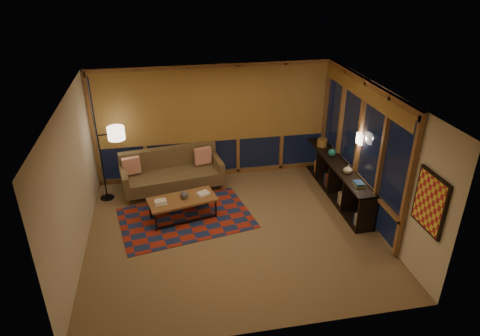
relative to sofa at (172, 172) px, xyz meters
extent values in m
cube|color=#75614A|center=(1.06, -1.87, -0.45)|extent=(5.50, 5.00, 0.01)
cube|color=white|center=(1.06, -1.87, 2.25)|extent=(5.50, 5.00, 0.01)
cube|color=beige|center=(1.06, 0.63, 0.90)|extent=(5.50, 0.01, 2.70)
cube|color=beige|center=(1.06, -4.37, 0.90)|extent=(5.50, 0.01, 2.70)
cube|color=beige|center=(-1.69, -1.87, 0.90)|extent=(0.01, 5.00, 2.70)
cube|color=beige|center=(3.81, -1.87, 0.90)|extent=(0.01, 5.00, 2.70)
cube|color=maroon|center=(0.19, -1.24, -0.44)|extent=(2.86, 2.17, 0.01)
sphere|color=black|center=(0.19, -1.19, 0.08)|extent=(0.18, 0.18, 0.17)
cylinder|color=olive|center=(3.53, 0.08, 0.40)|extent=(0.23, 0.23, 0.17)
sphere|color=#1D6964|center=(3.55, -0.49, 0.40)|extent=(0.18, 0.18, 0.17)
imported|color=tan|center=(3.55, -1.35, 0.41)|extent=(0.23, 0.23, 0.19)
camera|label=1|loc=(-0.09, -8.64, 4.36)|focal=32.00mm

